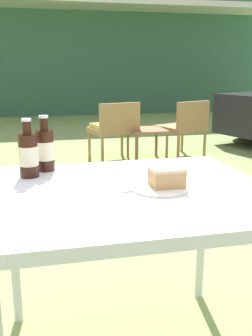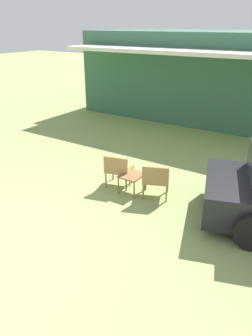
{
  "view_description": "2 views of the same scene",
  "coord_description": "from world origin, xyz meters",
  "views": [
    {
      "loc": [
        -0.32,
        -1.28,
        1.14
      ],
      "look_at": [
        0.0,
        0.1,
        0.78
      ],
      "focal_mm": 42.0,
      "sensor_mm": 36.0,
      "label": 1
    },
    {
      "loc": [
        4.25,
        -1.84,
        3.27
      ],
      "look_at": [
        1.33,
        2.64,
        0.9
      ],
      "focal_mm": 35.0,
      "sensor_mm": 36.0,
      "label": 2
    }
  ],
  "objects": [
    {
      "name": "garden_side_table",
      "position": [
        1.01,
        3.37,
        0.35
      ],
      "size": [
        0.43,
        0.49,
        0.4
      ],
      "color": "brown",
      "rests_on": "ground_plane"
    },
    {
      "name": "cabin_building",
      "position": [
        0.56,
        10.35,
        1.52
      ],
      "size": [
        9.78,
        5.2,
        3.03
      ],
      "color": "#38664C",
      "rests_on": "ground_plane"
    },
    {
      "name": "wicker_chair_cushioned",
      "position": [
        0.62,
        3.45,
        0.43
      ],
      "size": [
        0.62,
        0.59,
        0.73
      ],
      "rotation": [
        0.0,
        0.0,
        3.38
      ],
      "color": "#9E7547",
      "rests_on": "ground_plane"
    },
    {
      "name": "wicker_chair_plain",
      "position": [
        1.53,
        3.43,
        0.43
      ],
      "size": [
        0.67,
        0.64,
        0.73
      ],
      "rotation": [
        0.0,
        0.0,
        3.54
      ],
      "color": "#9E7547",
      "rests_on": "ground_plane"
    }
  ]
}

